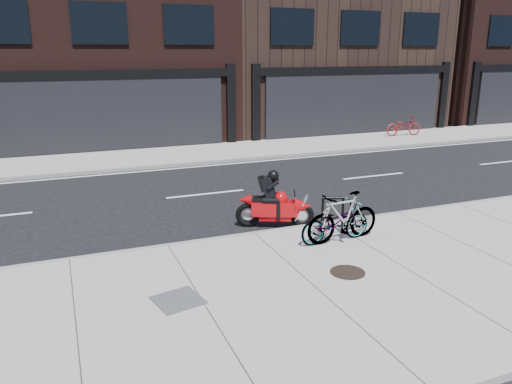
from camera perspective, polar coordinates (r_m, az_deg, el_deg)
name	(u,v)px	position (r m, az deg, el deg)	size (l,w,h in m)	color
ground	(227,213)	(13.26, -3.34, -2.46)	(120.00, 120.00, 0.00)	black
sidewalk_near	(318,293)	(8.99, 7.11, -11.37)	(60.00, 6.00, 0.13)	gray
sidewalk_far	(166,156)	(20.51, -10.30, 4.07)	(60.00, 3.50, 0.13)	gray
building_mideast	(311,12)	(29.99, 6.33, 19.75)	(12.00, 10.00, 12.50)	black
building_east	(476,13)	(37.14, 23.81, 18.18)	(10.00, 10.00, 13.00)	black
bike_rack	(333,212)	(11.44, 8.75, -2.27)	(0.49, 0.22, 0.87)	black
bicycle_front	(335,222)	(10.98, 9.01, -3.42)	(0.59, 1.68, 0.88)	gray
bicycle_rear	(343,217)	(11.02, 9.91, -2.82)	(0.51, 1.81, 1.09)	gray
motorcycle	(278,204)	(12.08, 2.56, -1.40)	(1.80, 1.06, 1.43)	black
bicycle_far	(403,126)	(25.68, 16.49, 7.25)	(0.64, 1.83, 0.96)	maroon
manhole_cover	(348,272)	(9.67, 10.43, -9.00)	(0.66, 0.66, 0.01)	black
utility_grate	(178,300)	(8.64, -8.90, -12.10)	(0.75, 0.75, 0.01)	#505153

